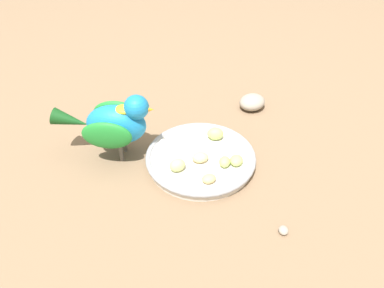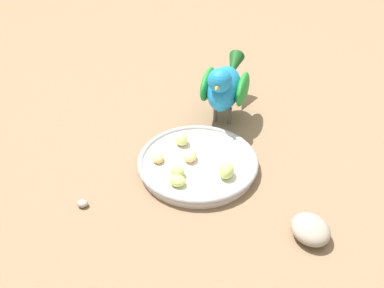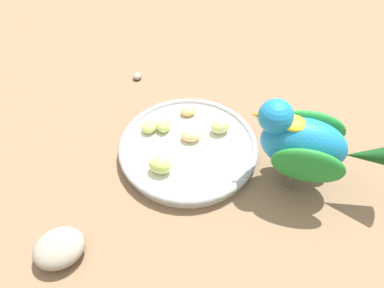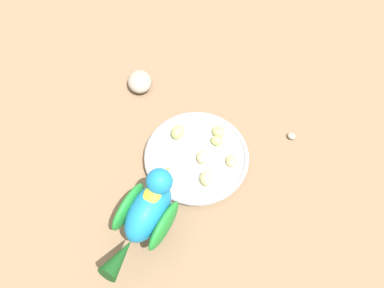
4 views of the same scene
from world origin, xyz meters
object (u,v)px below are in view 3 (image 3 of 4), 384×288
Objects in this scene: apple_piece_5 at (188,111)px; pebble_0 at (137,76)px; feeding_bowl at (188,148)px; apple_piece_4 at (160,165)px; parrot at (307,143)px; rock_large at (59,248)px; apple_piece_0 at (191,135)px; apple_piece_1 at (220,126)px; apple_piece_3 at (164,126)px; apple_piece_2 at (149,126)px.

apple_piece_5 is 1.44× the size of pebble_0.
feeding_bowl is 11.94× the size of pebble_0.
parrot is at bearing 106.42° from apple_piece_4.
apple_piece_5 is at bearing -161.97° from feeding_bowl.
pebble_0 is (-0.16, -0.34, -0.08)m from parrot.
feeding_bowl is at bearing -2.92° from parrot.
apple_piece_5 is 0.40× the size of rock_large.
feeding_bowl is 8.28× the size of apple_piece_5.
apple_piece_0 is 0.19m from parrot.
apple_piece_1 is 1.69× the size of pebble_0.
parrot is (0.03, 0.23, 0.06)m from apple_piece_3.
pebble_0 is (-0.11, -0.20, -0.03)m from apple_piece_1.
apple_piece_3 reaches higher than apple_piece_2.
feeding_bowl reaches higher than pebble_0.
apple_piece_4 is at bearing 31.16° from pebble_0.
apple_piece_5 is at bearing 151.10° from apple_piece_3.
parrot is 0.38m from pebble_0.
apple_piece_0 is 0.08m from apple_piece_4.
apple_piece_2 is 1.57× the size of pebble_0.
parrot is at bearing 89.19° from feeding_bowl.
pebble_0 is (-0.14, -0.16, -0.02)m from apple_piece_0.
apple_piece_0 is at bearing 22.14° from apple_piece_5.
apple_piece_1 is at bearing 105.85° from apple_piece_2.
apple_piece_2 is at bearing -89.27° from apple_piece_0.
apple_piece_3 is 0.77× the size of apple_piece_4.
apple_piece_0 is 0.22m from pebble_0.
apple_piece_5 is at bearing 164.04° from rock_large.
apple_piece_4 is (0.09, 0.03, 0.00)m from apple_piece_3.
apple_piece_2 is 1.11× the size of apple_piece_3.
feeding_bowl is 0.02m from apple_piece_0.
apple_piece_1 is 0.10m from apple_piece_3.
feeding_bowl is 0.06m from apple_piece_3.
rock_large is (0.24, -0.11, -0.01)m from apple_piece_0.
feeding_bowl is at bearing 157.82° from apple_piece_4.
apple_piece_3 is at bearing -114.40° from feeding_bowl.
parrot is at bearing 127.86° from rock_large.
pebble_0 is (-0.16, -0.16, -0.01)m from feeding_bowl.
apple_piece_1 is at bearing 127.19° from apple_piece_0.
parrot is (0.05, 0.14, 0.06)m from apple_piece_1.
parrot is at bearing 86.03° from apple_piece_2.
apple_piece_5 is at bearing -157.86° from apple_piece_0.
apple_piece_2 is 0.24m from rock_large.
apple_piece_3 is 0.06m from apple_piece_5.
apple_piece_4 is 0.52× the size of rock_large.
pebble_0 is at bearing -135.05° from feeding_bowl.
apple_piece_5 is (-0.07, -0.02, 0.01)m from feeding_bowl.
apple_piece_1 reaches higher than pebble_0.
feeding_bowl is 0.23m from pebble_0.
apple_piece_1 is 0.31m from rock_large.
apple_piece_4 is 1.86× the size of pebble_0.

